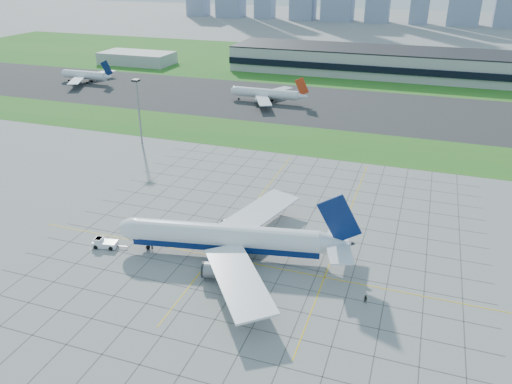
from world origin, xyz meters
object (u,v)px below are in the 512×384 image
crew_near (152,247)px  distant_jet_0 (86,75)px  light_mast (138,104)px  distant_jet_1 (267,93)px  airliner (228,238)px  crew_far (365,299)px  pushback_tug (104,243)px

crew_near → distant_jet_0: bearing=58.2°
light_mast → distant_jet_1: (27.38, 76.75, -11.70)m
light_mast → airliner: size_ratio=0.43×
crew_near → crew_far: crew_far is taller
crew_near → crew_far: size_ratio=0.96×
airliner → pushback_tug: 32.45m
airliner → distant_jet_0: 212.52m
crew_near → distant_jet_0: (-131.90, 153.55, 3.57)m
light_mast → pushback_tug: size_ratio=2.84×
crew_near → light_mast: bearing=50.1°
airliner → distant_jet_1: 146.99m
airliner → crew_near: (-19.06, -3.97, -4.23)m
pushback_tug → crew_near: (12.49, 2.44, -0.18)m
pushback_tug → crew_far: (66.22, -1.37, -0.14)m
pushback_tug → crew_far: pushback_tug is taller
crew_near → distant_jet_1: bearing=24.2°
crew_far → distant_jet_0: 243.37m
airliner → pushback_tug: (-31.55, -6.41, -4.05)m
airliner → crew_far: 35.77m
pushback_tug → crew_near: pushback_tug is taller
airliner → crew_far: airliner is taller
airliner → distant_jet_1: bearing=93.7°
light_mast → airliner: bearing=-46.0°
pushback_tug → crew_near: 12.73m
distant_jet_1 → distant_jet_0: bearing=176.5°
light_mast → distant_jet_1: light_mast is taller
airliner → distant_jet_1: (-36.17, 142.47, -0.66)m
airliner → crew_far: bearing=-23.2°
light_mast → distant_jet_0: (-87.41, 83.86, -11.70)m
airliner → distant_jet_1: airliner is taller
pushback_tug → crew_near: bearing=0.5°
light_mast → pushback_tug: bearing=-66.1°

